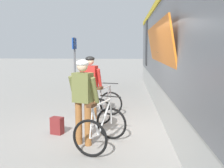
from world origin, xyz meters
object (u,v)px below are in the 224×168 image
object	(u,v)px
backpack_on_platform	(57,126)
platform_sign_post	(75,57)
cyclist_far_in_red	(90,82)
bicycle_far_silver	(105,106)
bicycle_near_white	(101,128)
cyclist_near_in_olive	(83,95)

from	to	relation	value
backpack_on_platform	platform_sign_post	xyz separation A→B (m)	(-0.51, 4.59, 1.42)
cyclist_far_in_red	platform_sign_post	bearing A→B (deg)	108.88
bicycle_far_silver	platform_sign_post	bearing A→B (deg)	114.63
backpack_on_platform	bicycle_near_white	bearing A→B (deg)	-14.40
bicycle_near_white	platform_sign_post	bearing A→B (deg)	106.87
cyclist_near_in_olive	backpack_on_platform	distance (m)	1.28
cyclist_far_in_red	bicycle_near_white	world-z (taller)	cyclist_far_in_red
backpack_on_platform	cyclist_near_in_olive	bearing A→B (deg)	-20.86
bicycle_far_silver	backpack_on_platform	world-z (taller)	bicycle_far_silver
platform_sign_post	cyclist_far_in_red	bearing A→B (deg)	-71.12
cyclist_near_in_olive	bicycle_near_white	distance (m)	0.77
cyclist_near_in_olive	platform_sign_post	world-z (taller)	platform_sign_post
bicycle_far_silver	backpack_on_platform	distance (m)	1.64
bicycle_far_silver	backpack_on_platform	xyz separation A→B (m)	(-1.01, -1.28, -0.20)
backpack_on_platform	platform_sign_post	distance (m)	4.83
cyclist_near_in_olive	platform_sign_post	xyz separation A→B (m)	(-1.24, 5.21, 0.57)
cyclist_near_in_olive	bicycle_near_white	size ratio (longest dim) A/B	1.42
cyclist_near_in_olive	backpack_on_platform	bearing A→B (deg)	139.55
cyclist_far_in_red	bicycle_near_white	size ratio (longest dim) A/B	1.42
bicycle_near_white	backpack_on_platform	distance (m)	1.36
cyclist_near_in_olive	bicycle_near_white	world-z (taller)	cyclist_near_in_olive
cyclist_far_in_red	backpack_on_platform	bearing A→B (deg)	-112.85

